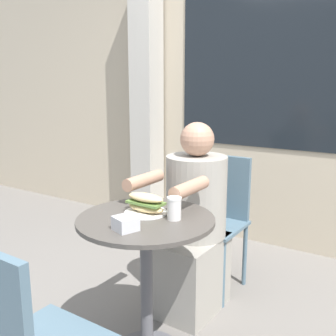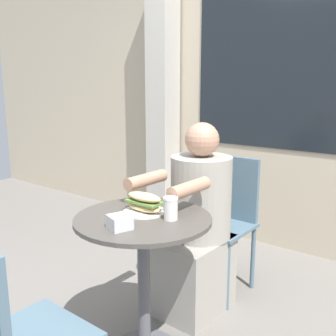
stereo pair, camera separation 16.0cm
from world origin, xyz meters
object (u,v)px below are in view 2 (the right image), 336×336
at_px(empty_chair_across, 5,333).
at_px(drink_cup, 171,208).
at_px(diner_chair, 227,211).
at_px(seated_diner, 197,232).
at_px(cafe_table, 144,257).
at_px(sandwich_on_plate, 144,204).

distance_m(empty_chair_across, drink_cup, 0.82).
height_order(diner_chair, seated_diner, seated_diner).
xyz_separation_m(cafe_table, drink_cup, (0.12, 0.05, 0.25)).
bearing_deg(seated_diner, diner_chair, -89.30).
relative_size(seated_diner, empty_chair_across, 1.29).
bearing_deg(seated_diner, cafe_table, 94.69).
xyz_separation_m(cafe_table, sandwich_on_plate, (-0.04, 0.05, 0.24)).
distance_m(cafe_table, drink_cup, 0.29).
height_order(cafe_table, diner_chair, diner_chair).
height_order(diner_chair, drink_cup, diner_chair).
bearing_deg(drink_cup, diner_chair, 100.76).
height_order(cafe_table, seated_diner, seated_diner).
relative_size(empty_chair_across, drink_cup, 8.27).
bearing_deg(diner_chair, cafe_table, 93.07).
height_order(cafe_table, empty_chair_across, empty_chair_across).
bearing_deg(cafe_table, seated_diner, 93.58).
distance_m(seated_diner, sandwich_on_plate, 0.54).
xyz_separation_m(empty_chair_across, drink_cup, (0.11, 0.77, 0.26)).
bearing_deg(diner_chair, empty_chair_across, 92.67).
relative_size(sandwich_on_plate, drink_cup, 1.96).
distance_m(diner_chair, drink_cup, 0.86).
xyz_separation_m(cafe_table, seated_diner, (-0.03, 0.51, -0.04)).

